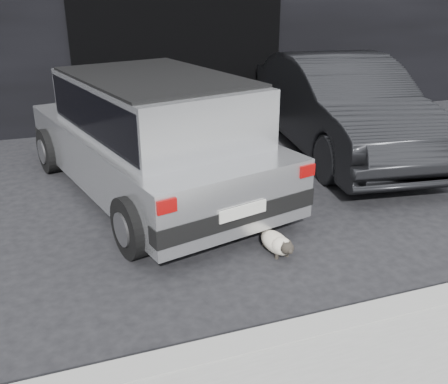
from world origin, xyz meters
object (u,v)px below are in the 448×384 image
object	(u,v)px
cat_white	(171,221)
cat_siamese	(278,243)
second_car	(341,106)
silver_hatchback	(152,130)

from	to	relation	value
cat_white	cat_siamese	bearing A→B (deg)	56.23
second_car	cat_white	size ratio (longest dim) A/B	6.12
silver_hatchback	cat_white	bearing A→B (deg)	-108.46
second_car	cat_white	distance (m)	3.92
cat_siamese	cat_white	size ratio (longest dim) A/B	0.93
silver_hatchback	second_car	world-z (taller)	silver_hatchback
cat_siamese	cat_white	xyz separation A→B (m)	(-0.94, 0.75, 0.06)
silver_hatchback	cat_white	xyz separation A→B (m)	(-0.10, -1.28, -0.68)
silver_hatchback	second_car	size ratio (longest dim) A/B	0.98
cat_siamese	silver_hatchback	bearing A→B (deg)	-71.03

